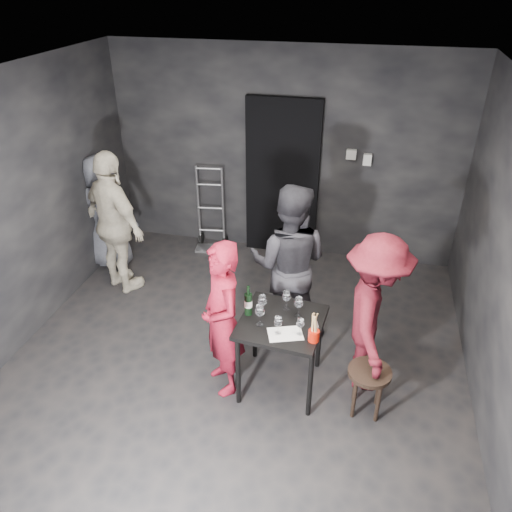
% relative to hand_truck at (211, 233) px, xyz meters
% --- Properties ---
extents(floor, '(4.50, 5.00, 0.02)m').
position_rel_hand_truck_xyz_m(floor, '(0.96, -2.29, -0.22)').
color(floor, black).
rests_on(floor, ground).
extents(ceiling, '(4.50, 5.00, 0.02)m').
position_rel_hand_truck_xyz_m(ceiling, '(0.96, -2.29, 2.48)').
color(ceiling, silver).
rests_on(ceiling, ground).
extents(wall_back, '(4.50, 0.04, 2.70)m').
position_rel_hand_truck_xyz_m(wall_back, '(0.96, 0.21, 1.13)').
color(wall_back, black).
rests_on(wall_back, ground).
extents(wall_left, '(0.04, 5.00, 2.70)m').
position_rel_hand_truck_xyz_m(wall_left, '(-1.29, -2.29, 1.13)').
color(wall_left, black).
rests_on(wall_left, ground).
extents(wall_right, '(0.04, 5.00, 2.70)m').
position_rel_hand_truck_xyz_m(wall_right, '(3.21, -2.29, 1.13)').
color(wall_right, black).
rests_on(wall_right, ground).
extents(doorway, '(0.95, 0.10, 2.10)m').
position_rel_hand_truck_xyz_m(doorway, '(0.96, 0.15, 0.83)').
color(doorway, black).
rests_on(doorway, ground).
extents(wallbox_upper, '(0.12, 0.06, 0.12)m').
position_rel_hand_truck_xyz_m(wallbox_upper, '(1.81, 0.16, 1.23)').
color(wallbox_upper, '#B7B7B2').
rests_on(wallbox_upper, wall_back).
extents(wallbox_lower, '(0.10, 0.06, 0.14)m').
position_rel_hand_truck_xyz_m(wallbox_lower, '(2.01, 0.16, 1.18)').
color(wallbox_lower, '#B7B7B2').
rests_on(wallbox_lower, wall_back).
extents(hand_truck, '(0.39, 0.33, 1.17)m').
position_rel_hand_truck_xyz_m(hand_truck, '(0.00, 0.00, 0.00)').
color(hand_truck, '#B2B2B7').
rests_on(hand_truck, floor).
extents(tasting_table, '(0.72, 0.72, 0.75)m').
position_rel_hand_truck_xyz_m(tasting_table, '(1.44, -2.39, 0.44)').
color(tasting_table, black).
rests_on(tasting_table, floor).
extents(stool, '(0.38, 0.38, 0.47)m').
position_rel_hand_truck_xyz_m(stool, '(2.25, -2.54, 0.17)').
color(stool, black).
rests_on(stool, floor).
extents(server_red, '(0.63, 0.67, 1.55)m').
position_rel_hand_truck_xyz_m(server_red, '(0.93, -2.52, 0.56)').
color(server_red, maroon).
rests_on(server_red, floor).
extents(woman_black, '(0.95, 0.53, 1.95)m').
position_rel_hand_truck_xyz_m(woman_black, '(1.36, -1.59, 0.76)').
color(woman_black, '#2A2A30').
rests_on(woman_black, floor).
extents(man_maroon, '(0.56, 1.08, 1.63)m').
position_rel_hand_truck_xyz_m(man_maroon, '(2.23, -2.16, 0.60)').
color(man_maroon, maroon).
rests_on(man_maroon, floor).
extents(bystander_cream, '(1.31, 1.08, 2.02)m').
position_rel_hand_truck_xyz_m(bystander_cream, '(-0.75, -1.21, 0.79)').
color(bystander_cream, beige).
rests_on(bystander_cream, floor).
extents(bystander_grey, '(0.81, 0.55, 1.52)m').
position_rel_hand_truck_xyz_m(bystander_grey, '(-1.15, -0.72, 0.54)').
color(bystander_grey, slate).
rests_on(bystander_grey, floor).
extents(tasting_mat, '(0.34, 0.28, 0.00)m').
position_rel_hand_truck_xyz_m(tasting_mat, '(1.51, -2.56, 0.54)').
color(tasting_mat, white).
rests_on(tasting_mat, tasting_table).
extents(wine_glass_a, '(0.11, 0.11, 0.22)m').
position_rel_hand_truck_xyz_m(wine_glass_a, '(1.27, -2.49, 0.64)').
color(wine_glass_a, white).
rests_on(wine_glass_a, tasting_table).
extents(wine_glass_b, '(0.09, 0.09, 0.21)m').
position_rel_hand_truck_xyz_m(wine_glass_b, '(1.25, -2.33, 0.64)').
color(wine_glass_b, white).
rests_on(wine_glass_b, tasting_table).
extents(wine_glass_c, '(0.11, 0.11, 0.21)m').
position_rel_hand_truck_xyz_m(wine_glass_c, '(1.45, -2.21, 0.64)').
color(wine_glass_c, white).
rests_on(wine_glass_c, tasting_table).
extents(wine_glass_d, '(0.08, 0.08, 0.19)m').
position_rel_hand_truck_xyz_m(wine_glass_d, '(1.45, -2.57, 0.63)').
color(wine_glass_d, white).
rests_on(wine_glass_d, tasting_table).
extents(wine_glass_e, '(0.08, 0.08, 0.18)m').
position_rel_hand_truck_xyz_m(wine_glass_e, '(1.63, -2.54, 0.62)').
color(wine_glass_e, white).
rests_on(wine_glass_e, tasting_table).
extents(wine_glass_f, '(0.11, 0.11, 0.22)m').
position_rel_hand_truck_xyz_m(wine_glass_f, '(1.58, -2.29, 0.64)').
color(wine_glass_f, white).
rests_on(wine_glass_f, tasting_table).
extents(wine_bottle, '(0.07, 0.07, 0.30)m').
position_rel_hand_truck_xyz_m(wine_bottle, '(1.13, -2.36, 0.65)').
color(wine_bottle, black).
rests_on(wine_bottle, tasting_table).
extents(breadstick_cup, '(0.09, 0.09, 0.29)m').
position_rel_hand_truck_xyz_m(breadstick_cup, '(1.75, -2.59, 0.66)').
color(breadstick_cup, '#BA1707').
rests_on(breadstick_cup, tasting_table).
extents(reserved_card, '(0.08, 0.12, 0.09)m').
position_rel_hand_truck_xyz_m(reserved_card, '(1.73, -2.46, 0.58)').
color(reserved_card, white).
rests_on(reserved_card, tasting_table).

